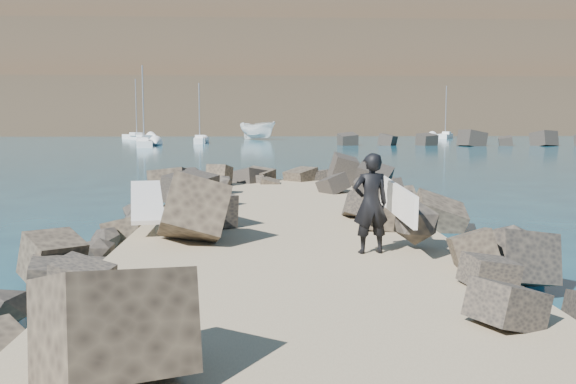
# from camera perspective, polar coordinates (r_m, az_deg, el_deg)

# --- Properties ---
(ground) EXTENTS (800.00, 800.00, 0.00)m
(ground) POSITION_cam_1_polar(r_m,az_deg,el_deg) (12.85, -0.19, -6.15)
(ground) COLOR #0F384C
(ground) RESTS_ON ground
(jetty) EXTENTS (6.00, 26.00, 0.60)m
(jetty) POSITION_cam_1_polar(r_m,az_deg,el_deg) (10.84, 0.23, -6.92)
(jetty) COLOR #8C7759
(jetty) RESTS_ON ground
(riprap_left) EXTENTS (2.60, 22.00, 1.00)m
(riprap_left) POSITION_cam_1_polar(r_m,az_deg,el_deg) (11.52, -14.51, -5.30)
(riprap_left) COLOR black
(riprap_left) RESTS_ON ground
(riprap_right) EXTENTS (2.60, 22.00, 1.00)m
(riprap_right) POSITION_cam_1_polar(r_m,az_deg,el_deg) (11.77, 14.41, -5.05)
(riprap_right) COLOR black
(riprap_right) RESTS_ON ground
(headland) EXTENTS (360.00, 140.00, 32.00)m
(headland) POSITION_cam_1_polar(r_m,az_deg,el_deg) (173.35, 1.02, 10.90)
(headland) COLOR #2D4919
(headland) RESTS_ON ground
(surfboard_resting) EXTENTS (1.08, 2.55, 0.08)m
(surfboard_resting) POSITION_cam_1_polar(r_m,az_deg,el_deg) (13.35, -12.44, -1.28)
(surfboard_resting) COLOR beige
(surfboard_resting) RESTS_ON riprap_left
(boat_imported) EXTENTS (6.12, 6.32, 2.47)m
(boat_imported) POSITION_cam_1_polar(r_m,az_deg,el_deg) (86.96, -2.69, 5.49)
(boat_imported) COLOR white
(boat_imported) RESTS_ON ground
(surfer_with_board) EXTENTS (0.88, 2.07, 1.67)m
(surfer_with_board) POSITION_cam_1_polar(r_m,az_deg,el_deg) (10.66, 7.69, -0.97)
(surfer_with_board) COLOR black
(surfer_with_board) RESTS_ON jetty
(sailboat_f) EXTENTS (3.50, 5.17, 6.52)m
(sailboat_f) POSITION_cam_1_polar(r_m,az_deg,el_deg) (112.01, 13.07, 5.11)
(sailboat_f) COLOR white
(sailboat_f) RESTS_ON ground
(sailboat_e) EXTENTS (5.05, 6.52, 8.27)m
(sailboat_e) POSITION_cam_1_polar(r_m,az_deg,el_deg) (89.79, -13.29, 4.79)
(sailboat_e) COLOR white
(sailboat_e) RESTS_ON ground
(sailboat_a) EXTENTS (2.74, 6.97, 8.24)m
(sailboat_a) POSITION_cam_1_polar(r_m,az_deg,el_deg) (66.15, -12.68, 4.24)
(sailboat_a) COLOR white
(sailboat_a) RESTS_ON ground
(sailboat_d) EXTENTS (3.86, 6.27, 7.65)m
(sailboat_d) POSITION_cam_1_polar(r_m,az_deg,el_deg) (95.70, 13.81, 4.87)
(sailboat_d) COLOR white
(sailboat_d) RESTS_ON ground
(sailboat_b) EXTENTS (1.64, 5.74, 6.98)m
(sailboat_b) POSITION_cam_1_polar(r_m,az_deg,el_deg) (74.35, -7.85, 4.58)
(sailboat_b) COLOR white
(sailboat_b) RESTS_ON ground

